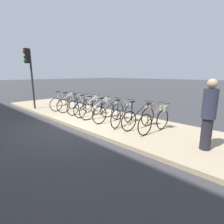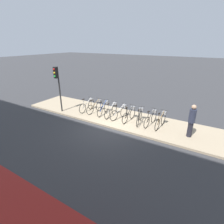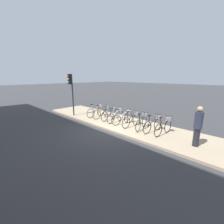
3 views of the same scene
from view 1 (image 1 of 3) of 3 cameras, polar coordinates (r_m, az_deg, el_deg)
The scene contains 13 objects.
ground_plane at distance 6.90m, azimuth -12.90°, elevation -5.09°, with size 120.00×120.00×0.00m, color #38383A.
sidewalk at distance 7.78m, azimuth -3.33°, elevation -2.33°, with size 14.86×3.09×0.12m.
parked_bicycle_0 at distance 9.72m, azimuth -14.78°, elevation 3.31°, with size 0.46×1.67×1.02m.
parked_bicycle_1 at distance 9.19m, azimuth -12.33°, elevation 2.93°, with size 0.46×1.66×1.02m.
parked_bicycle_2 at distance 8.66m, azimuth -9.69°, elevation 2.47°, with size 0.46×1.66×1.02m.
parked_bicycle_3 at distance 8.11m, azimuth -7.15°, elevation 1.88°, with size 0.46×1.67×1.02m.
parked_bicycle_4 at distance 7.57m, azimuth -4.17°, elevation 1.19°, with size 0.58×1.62×1.02m.
parked_bicycle_5 at distance 7.08m, azimuth -0.45°, elevation 0.43°, with size 0.46×1.67×1.02m.
parked_bicycle_6 at distance 6.66m, azimuth 3.88°, elevation -0.38°, with size 0.52×1.64×1.02m.
parked_bicycle_7 at distance 6.29m, azimuth 9.32°, elevation -1.28°, with size 0.46×1.66×1.02m.
parked_bicycle_8 at distance 6.00m, azimuth 14.18°, elevation -2.16°, with size 0.46×1.66×1.02m.
pedestrian at distance 4.95m, azimuth 29.03°, elevation -0.36°, with size 0.34×0.34×1.80m.
traffic_light at distance 10.57m, azimuth -25.56°, elevation 13.40°, with size 0.24×0.40×3.21m.
Camera 1 is at (5.58, -3.50, 2.04)m, focal length 28.00 mm.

